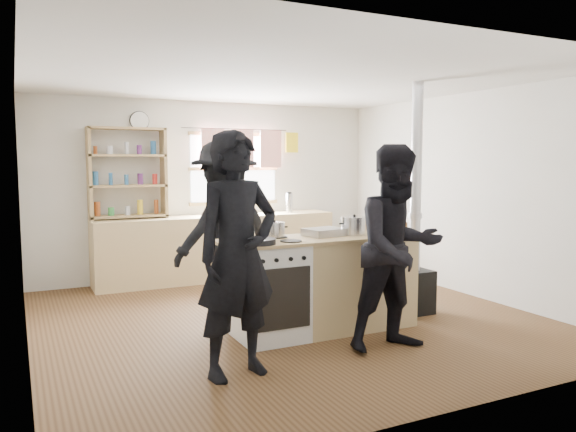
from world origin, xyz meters
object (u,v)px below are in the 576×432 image
(stockpot_stove, at_px, (274,230))
(roast_tray, at_px, (324,232))
(bread_board, at_px, (395,229))
(person_near_right, at_px, (399,248))
(stockpot_counter, at_px, (354,226))
(flue_heater, at_px, (414,254))
(cooking_island, at_px, (325,284))
(thermos, at_px, (289,203))
(person_near_left, at_px, (237,255))
(skillet_greens, at_px, (258,241))
(person_far, at_px, (225,228))

(stockpot_stove, bearing_deg, roast_tray, -11.01)
(roast_tray, bearing_deg, bread_board, -14.50)
(bread_board, bearing_deg, person_near_right, -124.50)
(stockpot_counter, bearing_deg, flue_heater, 8.20)
(cooking_island, distance_m, flue_heater, 1.22)
(roast_tray, bearing_deg, thermos, 70.81)
(thermos, relative_size, stockpot_counter, 1.04)
(bread_board, distance_m, person_near_left, 2.03)
(stockpot_stove, relative_size, flue_heater, 0.08)
(flue_heater, bearing_deg, stockpot_stove, 178.68)
(stockpot_stove, xyz_separation_m, person_near_left, (-0.72, -0.89, -0.06))
(flue_heater, height_order, person_near_right, flue_heater)
(thermos, distance_m, person_near_left, 4.10)
(person_near_right, bearing_deg, stockpot_counter, 89.44)
(roast_tray, relative_size, flue_heater, 0.17)
(thermos, xyz_separation_m, person_near_left, (-2.16, -3.49, -0.09))
(roast_tray, bearing_deg, cooking_island, -115.03)
(skillet_greens, bearing_deg, roast_tray, 16.59)
(skillet_greens, distance_m, person_near_left, 0.69)
(cooking_island, relative_size, stockpot_counter, 7.28)
(flue_heater, relative_size, person_near_right, 1.38)
(flue_heater, bearing_deg, person_near_left, -160.33)
(person_far, bearing_deg, person_near_right, 100.45)
(flue_heater, xyz_separation_m, person_near_right, (-0.89, -0.89, 0.25))
(cooking_island, distance_m, stockpot_stove, 0.73)
(thermos, height_order, cooking_island, thermos)
(stockpot_counter, bearing_deg, cooking_island, -178.82)
(roast_tray, height_order, person_far, person_far)
(stockpot_stove, distance_m, stockpot_counter, 0.82)
(person_near_right, bearing_deg, stockpot_stove, 131.57)
(person_near_left, bearing_deg, cooking_island, 20.67)
(roast_tray, height_order, person_near_left, person_near_left)
(cooking_island, bearing_deg, bread_board, -8.56)
(skillet_greens, height_order, stockpot_stove, stockpot_stove)
(stockpot_counter, xyz_separation_m, person_near_right, (-0.03, -0.77, -0.12))
(cooking_island, relative_size, bread_board, 6.01)
(stockpot_counter, relative_size, bread_board, 0.83)
(skillet_greens, relative_size, roast_tray, 1.06)
(thermos, xyz_separation_m, flue_heater, (0.23, -2.64, -0.39))
(stockpot_stove, height_order, person_near_left, person_near_left)
(skillet_greens, bearing_deg, stockpot_stove, 47.58)
(cooking_island, bearing_deg, stockpot_stove, 160.01)
(person_near_right, xyz_separation_m, person_far, (-0.99, 1.73, 0.04))
(roast_tray, height_order, stockpot_counter, stockpot_counter)
(cooking_island, bearing_deg, skillet_greens, -167.72)
(flue_heater, bearing_deg, stockpot_counter, -171.80)
(stockpot_stove, height_order, bread_board, stockpot_stove)
(skillet_greens, bearing_deg, person_near_right, -28.68)
(thermos, distance_m, stockpot_stove, 2.97)
(stockpot_counter, relative_size, flue_heater, 0.11)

